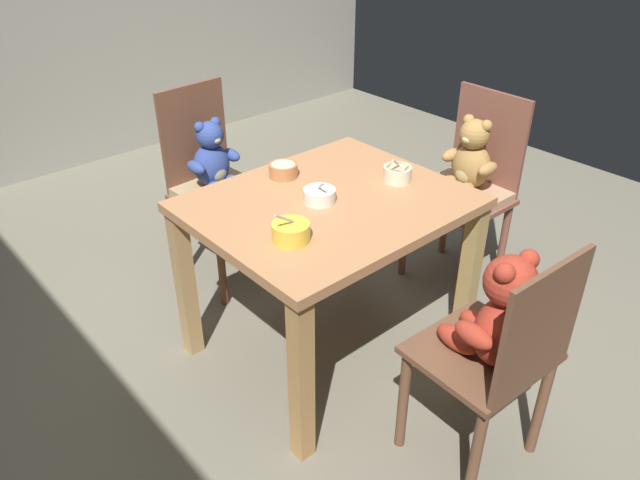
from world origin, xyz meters
The scene contains 9 objects.
ground_plane centered at (0.00, 0.00, -0.02)m, with size 5.20×5.20×0.04m.
dining_table centered at (0.00, 0.00, 0.59)m, with size 0.97×0.81×0.70m.
teddy_chair_far_center centered at (-0.02, 0.77, 0.53)m, with size 0.40×0.42×0.93m.
teddy_chair_near_right centered at (0.85, -0.02, 0.54)m, with size 0.38×0.42×0.91m.
teddy_chair_near_front centered at (0.00, -0.77, 0.56)m, with size 0.42×0.39×0.86m.
porridge_bowl_white_center centered at (-0.03, 0.01, 0.73)m, with size 0.12×0.12×0.11m.
porridge_bowl_cream_near_right centered at (0.31, -0.06, 0.73)m, with size 0.12×0.11×0.11m.
porridge_bowl_terracotta_far_center centered at (0.00, 0.27, 0.73)m, with size 0.11×0.11×0.05m.
porridge_bowl_yellow_near_left centered at (-0.29, -0.13, 0.74)m, with size 0.14×0.13×0.13m.
Camera 1 is at (-1.35, -1.47, 1.75)m, focal length 34.13 mm.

